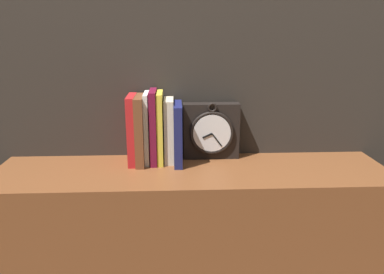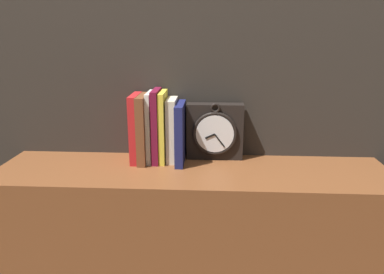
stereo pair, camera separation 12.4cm
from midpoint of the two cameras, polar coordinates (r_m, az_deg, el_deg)
name	(u,v)px [view 1 (the left image)]	position (r m, az deg, el deg)	size (l,w,h in m)	color
wall_back	(189,12)	(1.39, -3.09, 18.55)	(6.00, 0.05, 2.60)	#2D2823
bookshelf	(192,268)	(1.46, -2.57, -19.45)	(1.35, 0.34, 0.78)	brown
clock	(211,131)	(1.37, 0.35, 0.88)	(0.20, 0.07, 0.21)	black
book_slot0_red	(132,130)	(1.34, -11.69, 1.08)	(0.03, 0.14, 0.24)	red
book_slot1_brown	(140,130)	(1.33, -10.53, 1.02)	(0.03, 0.15, 0.24)	brown
book_slot2_white	(147,128)	(1.34, -9.50, 1.34)	(0.02, 0.13, 0.25)	white
book_slot3_maroon	(154,127)	(1.33, -8.54, 1.51)	(0.02, 0.13, 0.26)	maroon
book_slot4_yellow	(160,128)	(1.33, -7.53, 1.40)	(0.02, 0.13, 0.25)	yellow
book_slot5_cream	(169,130)	(1.34, -6.17, 0.96)	(0.03, 0.12, 0.23)	beige
book_slot6_navy	(178,134)	(1.32, -4.85, 0.49)	(0.03, 0.16, 0.21)	navy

